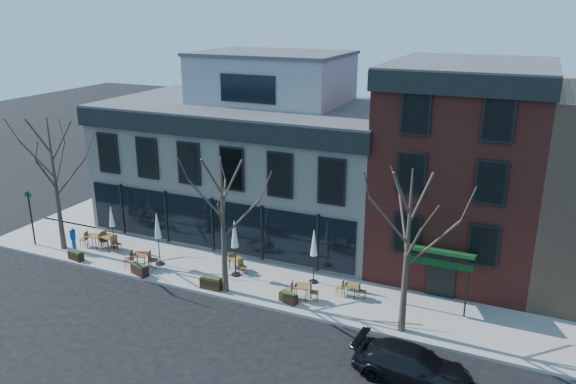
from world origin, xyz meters
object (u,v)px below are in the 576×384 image
at_px(call_box, 73,239).
at_px(umbrella_0, 112,219).
at_px(parked_sedan, 412,365).
at_px(cafe_set_0, 94,240).

distance_m(call_box, umbrella_0, 2.49).
height_order(parked_sedan, call_box, call_box).
bearing_deg(cafe_set_0, umbrella_0, 20.43).
distance_m(cafe_set_0, umbrella_0, 1.83).
height_order(call_box, umbrella_0, umbrella_0).
bearing_deg(call_box, parked_sedan, -10.17).
relative_size(call_box, umbrella_0, 0.57).
xyz_separation_m(call_box, cafe_set_0, (0.61, 0.98, -0.31)).
xyz_separation_m(parked_sedan, call_box, (-20.69, 3.71, 0.26)).
relative_size(parked_sedan, umbrella_0, 1.80).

